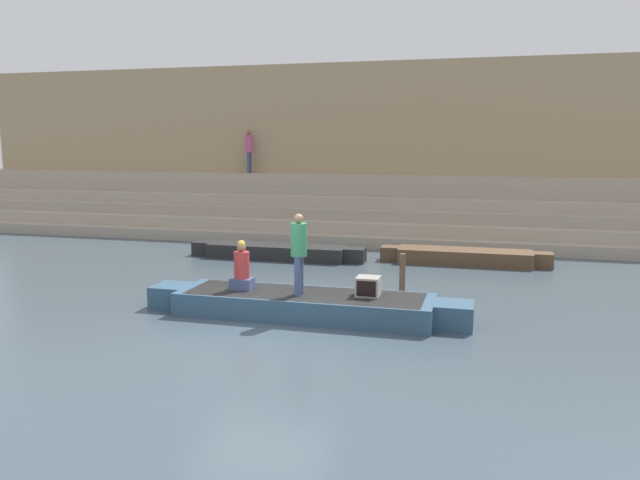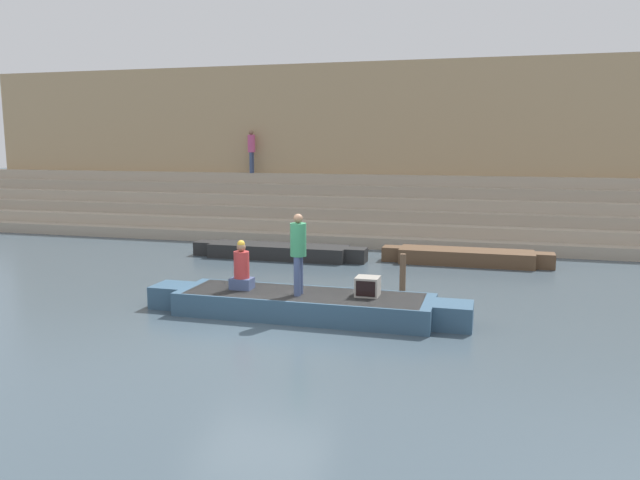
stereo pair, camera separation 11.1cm
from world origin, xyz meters
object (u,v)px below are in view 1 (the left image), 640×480
object	(u,v)px
rowboat_main	(304,304)
tv_set	(368,286)
moored_boat_distant	(464,256)
person_rowing	(242,270)
mooring_post	(402,274)
person_standing	(299,248)
person_on_steps	(249,148)
moored_boat_shore	(277,251)

from	to	relation	value
rowboat_main	tv_set	size ratio (longest dim) A/B	14.46
tv_set	moored_boat_distant	size ratio (longest dim) A/B	0.10
person_rowing	mooring_post	distance (m)	3.82
person_standing	person_on_steps	size ratio (longest dim) A/B	0.96
person_on_steps	rowboat_main	bearing A→B (deg)	-103.21
tv_set	mooring_post	world-z (taller)	mooring_post
person_rowing	mooring_post	world-z (taller)	person_rowing
person_standing	tv_set	bearing A→B (deg)	9.47
tv_set	mooring_post	distance (m)	2.28
mooring_post	person_on_steps	size ratio (longest dim) A/B	0.56
person_standing	person_on_steps	distance (m)	13.03
tv_set	moored_boat_shore	world-z (taller)	tv_set
person_standing	moored_boat_shore	xyz separation A→B (m)	(-2.50, 5.94, -1.18)
person_standing	mooring_post	bearing A→B (deg)	53.49
mooring_post	moored_boat_shore	bearing A→B (deg)	140.94
person_standing	moored_boat_distant	bearing A→B (deg)	63.33
moored_boat_shore	moored_boat_distant	xyz separation A→B (m)	(5.47, 0.60, -0.00)
mooring_post	person_on_steps	xyz separation A→B (m)	(-7.30, 9.11, 2.76)
rowboat_main	mooring_post	world-z (taller)	mooring_post
person_on_steps	moored_boat_distant	bearing A→B (deg)	-70.15
rowboat_main	moored_boat_distant	size ratio (longest dim) A/B	1.38
moored_boat_distant	person_on_steps	distance (m)	10.40
person_standing	person_on_steps	bearing A→B (deg)	113.40
moored_boat_shore	person_on_steps	distance (m)	7.13
tv_set	person_on_steps	size ratio (longest dim) A/B	0.27
person_standing	moored_boat_distant	world-z (taller)	person_standing
person_standing	person_rowing	xyz separation A→B (m)	(-1.28, 0.17, -0.53)
tv_set	person_on_steps	xyz separation A→B (m)	(-6.92, 11.35, 2.57)
rowboat_main	person_on_steps	xyz separation A→B (m)	(-5.65, 11.49, 2.98)
person_on_steps	person_standing	bearing A→B (deg)	-103.76
moored_boat_shore	person_on_steps	bearing A→B (deg)	114.87
mooring_post	person_rowing	bearing A→B (deg)	-141.91
rowboat_main	moored_boat_distant	bearing A→B (deg)	67.19
rowboat_main	moored_boat_shore	world-z (taller)	rowboat_main
mooring_post	person_on_steps	distance (m)	12.00
person_rowing	tv_set	size ratio (longest dim) A/B	2.23
rowboat_main	tv_set	bearing A→B (deg)	7.78
rowboat_main	mooring_post	distance (m)	2.90
tv_set	mooring_post	bearing A→B (deg)	87.61
person_standing	moored_boat_distant	xyz separation A→B (m)	(2.97, 6.54, -1.18)
person_standing	moored_boat_shore	bearing A→B (deg)	110.60
tv_set	moored_boat_distant	world-z (taller)	tv_set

